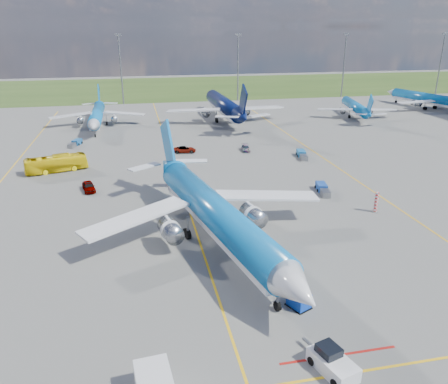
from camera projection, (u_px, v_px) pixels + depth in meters
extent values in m
plane|color=#575755|center=(205.00, 257.00, 50.15)|extent=(400.00, 400.00, 0.00)
cube|color=#2D4719|center=(148.00, 88.00, 187.46)|extent=(400.00, 80.00, 0.01)
cube|color=#EAB114|center=(177.00, 175.00, 77.61)|extent=(0.25, 160.00, 0.02)
cube|color=#EAB114|center=(11.00, 169.00, 81.09)|extent=(0.25, 120.00, 0.02)
cube|color=#EAB114|center=(314.00, 152.00, 92.45)|extent=(0.25, 120.00, 0.02)
cube|color=#A5140F|center=(338.00, 355.00, 35.19)|extent=(10.00, 0.25, 0.02)
cylinder|color=slate|center=(121.00, 71.00, 145.04)|extent=(0.50, 0.50, 22.00)
cube|color=slate|center=(118.00, 35.00, 141.03)|extent=(2.20, 0.50, 0.80)
cylinder|color=slate|center=(238.00, 69.00, 152.62)|extent=(0.50, 0.50, 22.00)
cube|color=slate|center=(238.00, 34.00, 148.60)|extent=(2.20, 0.50, 0.80)
cylinder|color=slate|center=(344.00, 67.00, 160.19)|extent=(0.50, 0.50, 22.00)
cube|color=slate|center=(347.00, 34.00, 156.17)|extent=(2.20, 0.50, 0.80)
cylinder|color=slate|center=(440.00, 65.00, 167.76)|extent=(0.50, 0.50, 22.00)
cube|color=slate|center=(445.00, 34.00, 163.75)|extent=(2.20, 0.50, 0.80)
cylinder|color=red|center=(376.00, 202.00, 61.87)|extent=(0.50, 0.50, 3.00)
cube|color=silver|center=(333.00, 364.00, 33.39)|extent=(3.15, 4.39, 1.22)
cube|color=black|center=(329.00, 351.00, 33.55)|extent=(1.94, 2.06, 0.85)
cube|color=slate|center=(312.00, 346.00, 35.42)|extent=(0.89, 2.23, 0.19)
cube|color=#0C36AC|center=(299.00, 300.00, 41.03)|extent=(2.17, 2.35, 1.52)
imported|color=yellow|center=(56.00, 164.00, 79.21)|extent=(11.16, 5.51, 3.03)
imported|color=#999999|center=(89.00, 186.00, 70.13)|extent=(2.65, 4.63, 1.48)
imported|color=#999999|center=(185.00, 149.00, 91.54)|extent=(4.85, 2.48, 1.31)
imported|color=#999999|center=(246.00, 148.00, 92.86)|extent=(2.18, 4.19, 1.16)
cube|color=#194298|center=(321.00, 187.00, 70.52)|extent=(1.92, 2.93, 1.15)
cube|color=slate|center=(325.00, 193.00, 68.02)|extent=(1.61, 2.28, 0.94)
cube|color=#17528D|center=(77.00, 142.00, 97.78)|extent=(2.19, 2.94, 1.11)
cube|color=slate|center=(72.00, 146.00, 95.38)|extent=(1.80, 2.30, 0.91)
cube|color=#195E98|center=(301.00, 153.00, 89.10)|extent=(2.00, 3.04, 1.19)
cube|color=slate|center=(304.00, 158.00, 86.50)|extent=(1.67, 2.36, 0.98)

